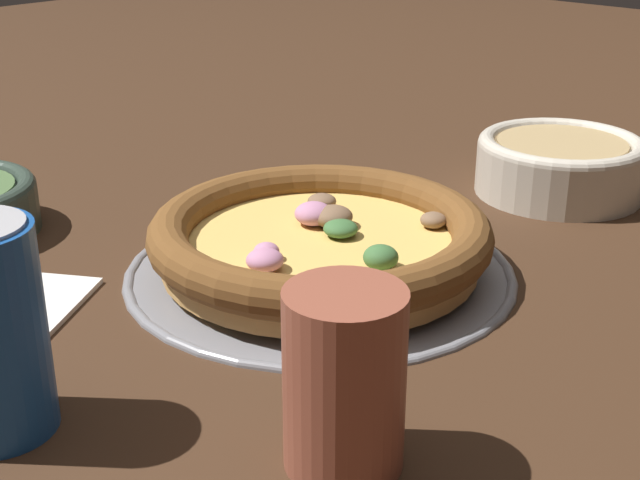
# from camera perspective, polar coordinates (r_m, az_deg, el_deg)

# --- Properties ---
(ground_plane) EXTENTS (3.00, 3.00, 0.00)m
(ground_plane) POSITION_cam_1_polar(r_m,az_deg,el_deg) (0.70, 0.00, -2.11)
(ground_plane) COLOR #3D2616
(pizza_tray) EXTENTS (0.30, 0.30, 0.01)m
(pizza_tray) POSITION_cam_1_polar(r_m,az_deg,el_deg) (0.70, 0.00, -1.89)
(pizza_tray) COLOR gray
(pizza_tray) RESTS_ON ground_plane
(pizza) EXTENTS (0.26, 0.26, 0.04)m
(pizza) POSITION_cam_1_polar(r_m,az_deg,el_deg) (0.68, 0.01, 0.08)
(pizza) COLOR tan
(pizza) RESTS_ON pizza_tray
(bowl_near) EXTENTS (0.16, 0.16, 0.06)m
(bowl_near) POSITION_cam_1_polar(r_m,az_deg,el_deg) (0.89, 15.11, 4.80)
(bowl_near) COLOR beige
(bowl_near) RESTS_ON ground_plane
(drinking_cup) EXTENTS (0.06, 0.06, 0.10)m
(drinking_cup) POSITION_cam_1_polar(r_m,az_deg,el_deg) (0.46, 1.56, -8.96)
(drinking_cup) COLOR brown
(drinking_cup) RESTS_ON ground_plane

